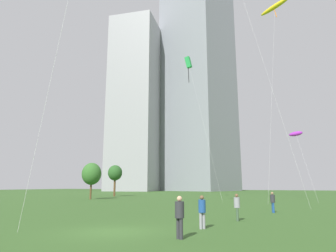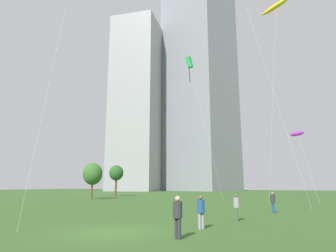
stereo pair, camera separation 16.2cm
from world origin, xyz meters
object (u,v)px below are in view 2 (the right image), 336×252
object	(u,v)px
person_standing_5	(178,214)
kite_flying_3	(276,6)
person_standing_1	(201,209)
kite_flying_0	(297,134)
park_tree_1	(116,173)
person_standing_0	(273,201)
park_tree_0	(93,174)
kite_flying_2	(189,63)
person_standing_3	(236,205)
distant_highrise_1	(200,71)
distant_highrise_0	(139,105)

from	to	relation	value
person_standing_5	kite_flying_3	size ratio (longest dim) A/B	0.06
person_standing_1	kite_flying_0	xyz separation A→B (m)	(3.08, 35.89, 9.26)
person_standing_1	park_tree_1	world-z (taller)	park_tree_1
person_standing_0	park_tree_0	xyz separation A→B (m)	(-29.35, 12.38, 3.06)
person_standing_1	kite_flying_3	bearing A→B (deg)	-135.69
kite_flying_2	park_tree_1	world-z (taller)	kite_flying_2
kite_flying_0	park_tree_0	size ratio (longest dim) A/B	1.85
person_standing_5	kite_flying_2	xyz separation A→B (m)	(-12.38, 31.83, 21.39)
person_standing_0	person_standing_3	distance (m)	7.02
park_tree_1	distant_highrise_1	distance (m)	84.89
person_standing_1	kite_flying_0	size ratio (longest dim) A/B	0.15
person_standing_0	kite_flying_3	distance (m)	32.66
person_standing_1	person_standing_5	size ratio (longest dim) A/B	0.96
kite_flying_3	distant_highrise_0	distance (m)	88.77
person_standing_5	kite_flying_2	distance (m)	40.29
distant_highrise_0	kite_flying_3	bearing A→B (deg)	-56.47
person_standing_0	park_tree_1	xyz separation A→B (m)	(-33.69, 24.65, 3.71)
kite_flying_2	person_standing_0	bearing A→B (deg)	-51.01
person_standing_5	distant_highrise_0	distance (m)	117.25
person_standing_3	park_tree_1	bearing A→B (deg)	32.04
person_standing_5	kite_flying_0	world-z (taller)	kite_flying_0
person_standing_3	person_standing_5	size ratio (longest dim) A/B	0.95
person_standing_0	distant_highrise_1	world-z (taller)	distant_highrise_1
person_standing_5	kite_flying_0	size ratio (longest dim) A/B	0.16
person_standing_1	kite_flying_3	distance (m)	39.72
distant_highrise_0	person_standing_0	bearing A→B (deg)	-63.48
kite_flying_3	distant_highrise_1	distance (m)	90.05
person_standing_1	kite_flying_2	size ratio (longest dim) A/B	0.07
kite_flying_0	distant_highrise_0	world-z (taller)	distant_highrise_0
person_standing_5	kite_flying_2	bearing A→B (deg)	-46.95
distant_highrise_1	kite_flying_3	bearing A→B (deg)	-48.55
kite_flying_0	distant_highrise_0	xyz separation A→B (m)	(-64.05, 54.64, 26.01)
person_standing_0	person_standing_3	xyz separation A→B (m)	(-1.25, -6.90, 0.00)
person_standing_3	distant_highrise_1	xyz separation A→B (m)	(-39.17, 100.95, 52.12)
person_standing_3	kite_flying_3	size ratio (longest dim) A/B	0.06
park_tree_0	distant_highrise_0	world-z (taller)	distant_highrise_0
person_standing_0	distant_highrise_1	xyz separation A→B (m)	(-40.42, 94.05, 52.13)
person_standing_0	kite_flying_0	bearing A→B (deg)	149.84
person_standing_0	distant_highrise_1	size ratio (longest dim) A/B	0.02
person_standing_0	person_standing_3	size ratio (longest dim) A/B	1.00
kite_flying_3	kite_flying_2	bearing A→B (deg)	179.02
person_standing_5	distant_highrise_1	xyz separation A→B (m)	(-38.52, 108.24, 52.08)
distant_highrise_0	kite_flying_2	bearing A→B (deg)	-63.65
person_standing_5	kite_flying_3	world-z (taller)	kite_flying_3
person_standing_0	distant_highrise_0	xyz separation A→B (m)	(-63.01, 79.47, 35.29)
person_standing_3	park_tree_0	size ratio (longest dim) A/B	0.28
person_standing_5	person_standing_0	bearing A→B (deg)	-75.84
kite_flying_2	distant_highrise_0	world-z (taller)	distant_highrise_0
distant_highrise_0	distant_highrise_1	world-z (taller)	distant_highrise_1
person_standing_5	kite_flying_3	xyz separation A→B (m)	(1.89, 31.58, 27.60)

